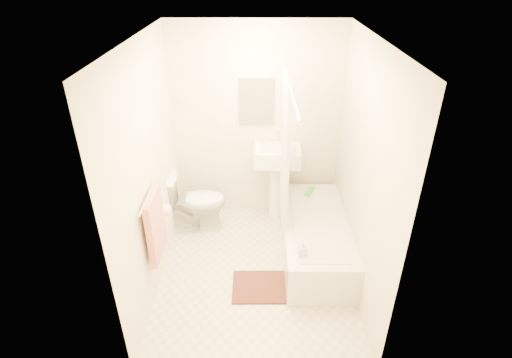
{
  "coord_description": "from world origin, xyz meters",
  "views": [
    {
      "loc": [
        0.02,
        -3.26,
        2.98
      ],
      "look_at": [
        0.0,
        0.25,
        1.0
      ],
      "focal_mm": 28.0,
      "sensor_mm": 36.0,
      "label": 1
    }
  ],
  "objects_px": {
    "sink": "(276,179)",
    "bathtub": "(314,237)",
    "soap_bottle": "(303,249)",
    "bath_mat": "(262,287)",
    "toilet": "(194,202)"
  },
  "relations": [
    {
      "from": "sink",
      "to": "bathtub",
      "type": "height_order",
      "value": "sink"
    },
    {
      "from": "sink",
      "to": "soap_bottle",
      "type": "bearing_deg",
      "value": -79.99
    },
    {
      "from": "sink",
      "to": "bathtub",
      "type": "bearing_deg",
      "value": -60.55
    },
    {
      "from": "sink",
      "to": "bath_mat",
      "type": "relative_size",
      "value": 1.76
    },
    {
      "from": "bath_mat",
      "to": "toilet",
      "type": "bearing_deg",
      "value": 128.12
    },
    {
      "from": "bath_mat",
      "to": "soap_bottle",
      "type": "distance_m",
      "value": 0.65
    },
    {
      "from": "bathtub",
      "to": "bath_mat",
      "type": "bearing_deg",
      "value": -136.97
    },
    {
      "from": "bathtub",
      "to": "bath_mat",
      "type": "height_order",
      "value": "bathtub"
    },
    {
      "from": "sink",
      "to": "soap_bottle",
      "type": "height_order",
      "value": "sink"
    },
    {
      "from": "bath_mat",
      "to": "bathtub",
      "type": "bearing_deg",
      "value": 43.03
    },
    {
      "from": "toilet",
      "to": "soap_bottle",
      "type": "distance_m",
      "value": 1.62
    },
    {
      "from": "sink",
      "to": "toilet",
      "type": "bearing_deg",
      "value": -163.81
    },
    {
      "from": "bathtub",
      "to": "soap_bottle",
      "type": "height_order",
      "value": "soap_bottle"
    },
    {
      "from": "sink",
      "to": "bathtub",
      "type": "relative_size",
      "value": 0.67
    },
    {
      "from": "toilet",
      "to": "bath_mat",
      "type": "xyz_separation_m",
      "value": [
        0.82,
        -1.04,
        -0.36
      ]
    }
  ]
}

